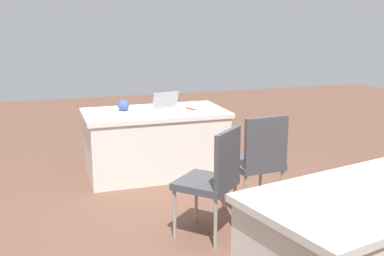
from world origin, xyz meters
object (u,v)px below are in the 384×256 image
table_foreground (155,142)px  chair_tucked_left (213,176)px  table_mid_left (376,244)px  yarn_ball (123,105)px  scissors_red (190,109)px  laptop_silver (169,107)px  chair_by_pillar (258,158)px

table_foreground → chair_tucked_left: 1.76m
table_mid_left → yarn_ball: yarn_ball is taller
chair_tucked_left → yarn_ball: size_ratio=7.08×
scissors_red → laptop_silver: bearing=-108.3°
table_foreground → yarn_ball: yarn_ball is taller
yarn_ball → chair_tucked_left: bearing=102.8°
table_mid_left → scissors_red: scissors_red is taller
table_foreground → scissors_red: (-0.42, 0.03, 0.38)m
chair_by_pillar → laptop_silver: chair_by_pillar is taller
laptop_silver → yarn_ball: (0.51, -0.15, 0.03)m
laptop_silver → yarn_ball: size_ratio=2.74×
table_foreground → laptop_silver: size_ratio=4.51×
table_mid_left → laptop_silver: laptop_silver is taller
table_foreground → chair_by_pillar: chair_by_pillar is taller
table_mid_left → scissors_red: 2.92m
table_mid_left → chair_tucked_left: bearing=-58.7°
chair_tucked_left → yarn_ball: (0.42, -1.86, 0.29)m
table_mid_left → chair_by_pillar: chair_by_pillar is taller
table_foreground → laptop_silver: bearing=166.3°
chair_by_pillar → yarn_ball: chair_by_pillar is taller
table_foreground → yarn_ball: size_ratio=12.35×
chair_tucked_left → table_mid_left: bearing=-102.1°
scissors_red → chair_tucked_left: bearing=-31.5°
laptop_silver → scissors_red: 0.26m
chair_tucked_left → chair_by_pillar: (-0.53, -0.27, 0.03)m
scissors_red → chair_by_pillar: bearing=-12.8°
table_mid_left → scissors_red: bearing=-82.9°
table_mid_left → chair_tucked_left: (0.70, -1.15, 0.15)m
table_foreground → laptop_silver: laptop_silver is taller
chair_by_pillar → laptop_silver: bearing=102.5°
yarn_ball → table_mid_left: bearing=110.4°
yarn_ball → laptop_silver: bearing=163.4°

